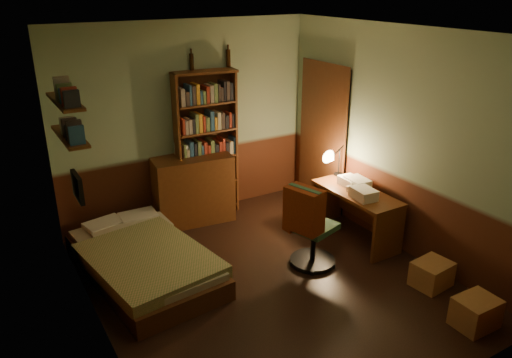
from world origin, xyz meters
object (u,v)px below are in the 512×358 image
mini_stereo (188,148)px  dresser (193,189)px  desk (355,215)px  cardboard_box_a (476,313)px  desk_lamp (340,152)px  bed (143,251)px  bookshelf (207,146)px  cardboard_box_b (432,274)px  office_chair (314,222)px

mini_stereo → dresser: bearing=-109.7°
mini_stereo → desk: 2.31m
cardboard_box_a → dresser: bearing=111.5°
cardboard_box_a → desk_lamp: bearing=82.2°
mini_stereo → bed: bearing=-146.0°
dresser → mini_stereo: 0.55m
dresser → bookshelf: bearing=24.1°
bookshelf → cardboard_box_b: bookshelf is taller
desk_lamp → cardboard_box_b: size_ratio=1.67×
dresser → desk: dresser is taller
cardboard_box_a → office_chair: bearing=110.8°
bookshelf → cardboard_box_b: size_ratio=5.13×
bed → desk_lamp: desk_lamp is taller
bookshelf → desk_lamp: size_ratio=3.07×
desk_lamp → cardboard_box_b: desk_lamp is taller
mini_stereo → bookshelf: 0.25m
mini_stereo → cardboard_box_b: 3.34m
mini_stereo → desk: bearing=-59.4°
dresser → mini_stereo: bearing=88.8°
dresser → cardboard_box_b: size_ratio=2.65×
dresser → cardboard_box_a: 3.68m
bookshelf → cardboard_box_b: (1.26, -2.82, -0.85)m
dresser → bookshelf: 0.60m
cardboard_box_a → cardboard_box_b: size_ratio=1.01×
bed → desk: bearing=-18.0°
mini_stereo → desk_lamp: size_ratio=0.46×
desk → bed: bearing=167.6°
dresser → desk_lamp: 2.00m
bed → office_chair: bearing=-29.9°
bookshelf → bed: bearing=-133.8°
bed → desk: (2.55, -0.54, 0.03)m
dresser → bookshelf: bookshelf is taller
desk_lamp → bookshelf: bearing=143.4°
desk → cardboard_box_a: desk is taller
bed → mini_stereo: size_ratio=6.68×
desk_lamp → cardboard_box_b: (-0.15, -1.78, -0.82)m
mini_stereo → desk_lamp: 1.98m
cardboard_box_a → cardboard_box_b: cardboard_box_a is taller
mini_stereo → cardboard_box_a: bearing=-81.4°
bed → cardboard_box_b: size_ratio=5.11×
bed → desk_lamp: 2.79m
mini_stereo → desk: size_ratio=0.25×
bookshelf → cardboard_box_a: bearing=-65.6°
mini_stereo → cardboard_box_b: (1.51, -2.86, -0.85)m
desk_lamp → bed: bearing=179.9°
mini_stereo → office_chair: 2.03m
bed → bookshelf: bearing=32.9°
office_chair → cardboard_box_b: bearing=-67.1°
bookshelf → office_chair: size_ratio=1.86×
mini_stereo → office_chair: mini_stereo is taller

